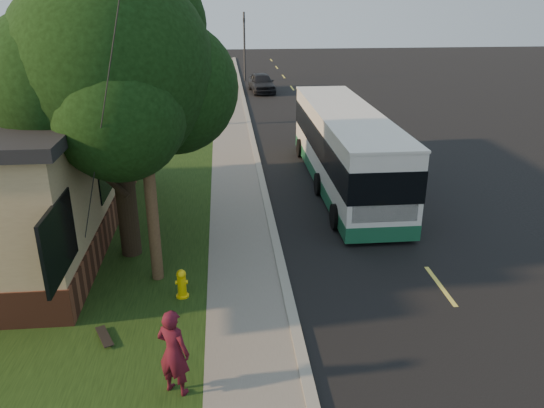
{
  "coord_description": "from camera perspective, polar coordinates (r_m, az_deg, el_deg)",
  "views": [
    {
      "loc": [
        -1.44,
        -11.46,
        7.1
      ],
      "look_at": [
        -0.16,
        2.35,
        1.5
      ],
      "focal_mm": 35.0,
      "sensor_mm": 36.0,
      "label": 1
    }
  ],
  "objects": [
    {
      "name": "traffic_signal",
      "position": [
        45.67,
        -2.99,
        17.02
      ],
      "size": [
        0.18,
        0.22,
        5.5
      ],
      "color": "#2D2D30",
      "rests_on": "ground"
    },
    {
      "name": "grass_verge",
      "position": [
        22.8,
        -12.78,
        3.38
      ],
      "size": [
        5.0,
        80.0,
        0.07
      ],
      "primitive_type": "cube",
      "color": "black",
      "rests_on": "ground"
    },
    {
      "name": "ground",
      "position": [
        13.56,
        1.61,
        -9.61
      ],
      "size": [
        120.0,
        120.0,
        0.0
      ],
      "primitive_type": "plane",
      "color": "black",
      "rests_on": "ground"
    },
    {
      "name": "road",
      "position": [
        23.25,
        8.51,
        3.97
      ],
      "size": [
        8.0,
        80.0,
        0.01
      ],
      "primitive_type": "cube",
      "color": "black",
      "rests_on": "ground"
    },
    {
      "name": "distant_car",
      "position": [
        40.6,
        -1.12,
        12.92
      ],
      "size": [
        2.0,
        4.23,
        1.4
      ],
      "primitive_type": "imported",
      "rotation": [
        0.0,
        0.0,
        0.09
      ],
      "color": "black",
      "rests_on": "ground"
    },
    {
      "name": "bare_tree_near",
      "position": [
        29.94,
        -9.4,
        12.2
      ],
      "size": [
        1.38,
        1.21,
        4.31
      ],
      "color": "black",
      "rests_on": "grass_verge"
    },
    {
      "name": "skateboarder",
      "position": [
        10.22,
        -10.55,
        -15.4
      ],
      "size": [
        0.77,
        0.68,
        1.77
      ],
      "primitive_type": "imported",
      "rotation": [
        0.0,
        0.0,
        2.65
      ],
      "color": "#470E1D",
      "rests_on": "grass_verge"
    },
    {
      "name": "bare_tree_far",
      "position": [
        41.8,
        -7.67,
        14.81
      ],
      "size": [
        1.38,
        1.21,
        4.03
      ],
      "color": "black",
      "rests_on": "grass_verge"
    },
    {
      "name": "curb",
      "position": [
        22.63,
        -1.4,
        3.86
      ],
      "size": [
        0.25,
        80.0,
        0.12
      ],
      "primitive_type": "cube",
      "color": "gray",
      "rests_on": "ground"
    },
    {
      "name": "skateboard_main",
      "position": [
        12.39,
        -17.58,
        -13.43
      ],
      "size": [
        0.54,
        0.83,
        0.08
      ],
      "color": "black",
      "rests_on": "grass_verge"
    },
    {
      "name": "leafy_tree",
      "position": [
        14.5,
        -16.58,
        13.45
      ],
      "size": [
        6.3,
        6.0,
        7.8
      ],
      "color": "black",
      "rests_on": "grass_verge"
    },
    {
      "name": "sidewalk",
      "position": [
        22.59,
        -3.94,
        3.73
      ],
      "size": [
        2.0,
        80.0,
        0.08
      ],
      "primitive_type": "cube",
      "color": "slate",
      "rests_on": "ground"
    },
    {
      "name": "utility_pole",
      "position": [
        12.83,
        -13.79,
        10.27
      ],
      "size": [
        2.86,
        3.21,
        9.07
      ],
      "color": "#473321",
      "rests_on": "ground"
    },
    {
      "name": "fire_hydrant",
      "position": [
        13.31,
        -9.68,
        -8.43
      ],
      "size": [
        0.32,
        0.32,
        0.74
      ],
      "color": "yellow",
      "rests_on": "grass_verge"
    },
    {
      "name": "transit_bus",
      "position": [
        20.48,
        7.87,
        6.13
      ],
      "size": [
        2.51,
        10.89,
        2.95
      ],
      "color": "silver",
      "rests_on": "ground"
    }
  ]
}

